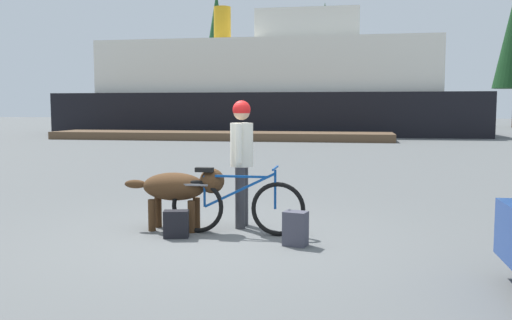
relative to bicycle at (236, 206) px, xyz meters
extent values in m
plane|color=#595B5B|center=(-0.18, -0.25, -0.39)|extent=(160.00, 160.00, 0.00)
torus|color=black|center=(0.56, 0.00, -0.03)|extent=(0.72, 0.06, 0.72)
torus|color=black|center=(-0.53, 0.00, -0.03)|extent=(0.72, 0.06, 0.72)
cube|color=navy|center=(0.07, 0.00, 0.39)|extent=(0.70, 0.03, 0.03)
cube|color=navy|center=(0.05, 0.00, 0.21)|extent=(0.95, 0.03, 0.49)
cylinder|color=navy|center=(-0.43, 0.00, 0.18)|extent=(0.03, 0.03, 0.42)
cylinder|color=navy|center=(0.52, 0.00, 0.23)|extent=(0.03, 0.03, 0.52)
cube|color=black|center=(-0.43, 0.00, 0.47)|extent=(0.24, 0.10, 0.06)
cylinder|color=navy|center=(0.52, 0.00, 0.51)|extent=(0.03, 0.44, 0.03)
cube|color=slate|center=(-0.55, 0.00, 0.27)|extent=(0.36, 0.14, 0.02)
cylinder|color=#333338|center=(-0.02, 0.57, 0.04)|extent=(0.14, 0.14, 0.86)
cylinder|color=#333338|center=(-0.02, 0.35, 0.04)|extent=(0.14, 0.14, 0.86)
cylinder|color=silver|center=(-0.02, 0.46, 0.78)|extent=(0.32, 0.32, 0.61)
cylinder|color=silver|center=(-0.02, 0.68, 0.81)|extent=(0.09, 0.09, 0.54)
cylinder|color=silver|center=(-0.02, 0.24, 0.81)|extent=(0.09, 0.09, 0.54)
sphere|color=tan|center=(-0.02, 0.46, 1.24)|extent=(0.23, 0.23, 0.23)
sphere|color=red|center=(-0.02, 0.46, 1.27)|extent=(0.25, 0.25, 0.25)
ellipsoid|color=#472D19|center=(-0.90, 0.12, 0.22)|extent=(0.88, 0.45, 0.38)
sphere|color=#472D19|center=(-0.36, 0.12, 0.31)|extent=(0.34, 0.34, 0.34)
ellipsoid|color=#472D19|center=(-1.46, 0.12, 0.24)|extent=(0.32, 0.12, 0.12)
cylinder|color=#472D19|center=(-0.62, 0.24, -0.17)|extent=(0.10, 0.10, 0.44)
cylinder|color=#472D19|center=(-0.62, -0.01, -0.17)|extent=(0.10, 0.10, 0.44)
cylinder|color=#472D19|center=(-1.18, 0.24, -0.17)|extent=(0.10, 0.10, 0.44)
cylinder|color=#472D19|center=(-1.18, -0.01, -0.17)|extent=(0.10, 0.10, 0.44)
cube|color=#3F3F4C|center=(0.84, -0.46, -0.18)|extent=(0.32, 0.26, 0.42)
cube|color=black|center=(-0.73, -0.32, -0.21)|extent=(0.35, 0.24, 0.36)
cube|color=brown|center=(-5.39, 21.01, -0.19)|extent=(17.82, 2.93, 0.40)
cube|color=black|center=(-3.86, 28.31, 0.88)|extent=(25.69, 8.66, 2.54)
cube|color=silver|center=(-3.86, 28.31, 3.75)|extent=(20.55, 7.28, 3.20)
cube|color=silver|center=(-1.30, 28.31, 6.25)|extent=(6.17, 5.20, 1.80)
cylinder|color=#BF8C19|center=(-6.95, 28.31, 6.55)|extent=(1.10, 1.10, 2.40)
ellipsoid|color=silver|center=(-3.33, 34.26, 0.06)|extent=(6.30, 1.76, 0.90)
cylinder|color=#B2B2B7|center=(-3.33, 34.26, 3.53)|extent=(0.14, 0.14, 6.04)
cylinder|color=#B2B2B7|center=(-4.28, 34.26, 1.71)|extent=(2.83, 0.10, 0.10)
cylinder|color=#4C331E|center=(-10.80, 42.21, 1.24)|extent=(0.38, 0.38, 3.26)
cone|color=#1E4C28|center=(-10.80, 42.21, 7.28)|extent=(2.90, 2.90, 8.82)
cylinder|color=#4C331E|center=(-0.28, 43.03, 1.07)|extent=(0.46, 0.46, 2.92)
cone|color=#19471E|center=(-0.28, 43.03, 5.56)|extent=(3.96, 3.96, 6.06)
cylinder|color=#4C331E|center=(-1.34, 47.01, 0.67)|extent=(0.35, 0.35, 2.13)
cone|color=#19471E|center=(-1.34, 47.01, 6.50)|extent=(3.69, 3.69, 9.52)
camera|label=1|loc=(1.52, -7.06, 1.30)|focal=38.65mm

